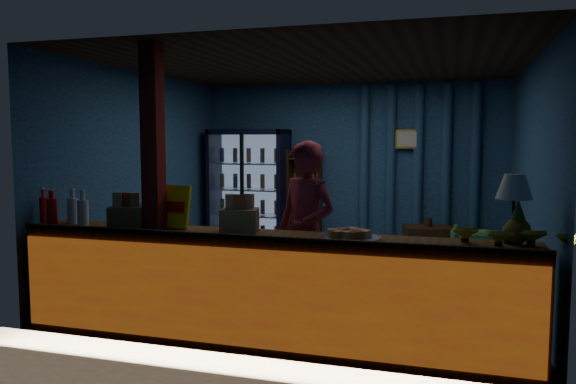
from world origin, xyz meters
name	(u,v)px	position (x,y,z in m)	size (l,w,h in m)	color
ground	(318,288)	(0.00, 0.00, 0.00)	(4.60, 4.60, 0.00)	#515154
room_walls	(318,155)	(0.00, 0.00, 1.57)	(4.60, 4.60, 4.60)	navy
counter	(266,290)	(0.00, -1.91, 0.48)	(4.40, 0.57, 0.99)	brown
support_post	(154,190)	(-1.05, -1.90, 1.30)	(0.16, 0.16, 2.60)	maroon
beverage_cooler	(251,191)	(-1.55, 1.92, 0.93)	(1.20, 0.62, 1.90)	black
bottle_shelf	(305,201)	(-0.70, 2.06, 0.79)	(0.50, 0.28, 1.60)	#3E2913
curtain_folds	(418,170)	(1.00, 2.14, 1.30)	(1.74, 0.14, 2.50)	navy
framed_picture	(408,139)	(0.85, 2.10, 1.75)	(0.36, 0.04, 0.28)	gold
shopkeeper	(305,234)	(0.20, -1.33, 0.87)	(0.63, 0.42, 1.74)	maroon
green_chair	(478,250)	(1.85, 1.33, 0.31)	(0.66, 0.68, 0.61)	#51A257
side_table	(427,247)	(1.19, 1.46, 0.29)	(0.71, 0.59, 0.68)	#3E2913
yellow_sign	(168,206)	(-0.98, -1.78, 1.14)	(0.50, 0.20, 0.39)	#F4EF0C
soda_bottles	(62,210)	(-2.05, -1.87, 1.09)	(0.62, 0.18, 0.33)	red
snack_box_left	(127,215)	(-1.33, -1.91, 1.06)	(0.37, 0.34, 0.32)	#A98151
snack_box_centre	(240,218)	(-0.26, -1.83, 1.07)	(0.36, 0.32, 0.33)	#A98151
pastry_tray	(350,236)	(0.73, -1.94, 0.98)	(0.50, 0.50, 0.08)	silver
banana_bunches	(515,237)	(1.97, -1.87, 1.03)	(0.93, 0.28, 0.15)	yellow
table_lamp	(514,190)	(1.96, -1.76, 1.37)	(0.27, 0.27, 0.54)	black
pineapple	(518,227)	(1.99, -1.79, 1.09)	(0.20, 0.20, 0.34)	brown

